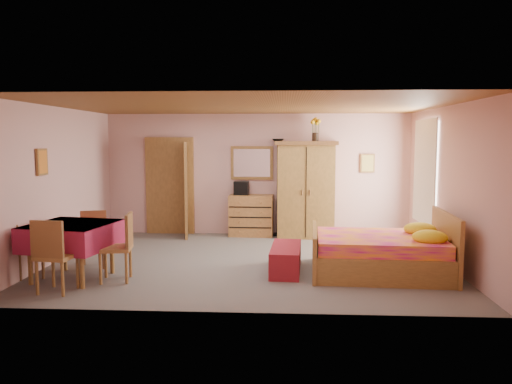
# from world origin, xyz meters

# --- Properties ---
(floor) EXTENTS (6.50, 6.50, 0.00)m
(floor) POSITION_xyz_m (0.00, 0.00, 0.00)
(floor) COLOR slate
(floor) RESTS_ON ground
(ceiling) EXTENTS (6.50, 6.50, 0.00)m
(ceiling) POSITION_xyz_m (0.00, 0.00, 2.60)
(ceiling) COLOR brown
(ceiling) RESTS_ON wall_back
(wall_back) EXTENTS (6.50, 0.10, 2.60)m
(wall_back) POSITION_xyz_m (0.00, 2.50, 1.30)
(wall_back) COLOR #CE9B95
(wall_back) RESTS_ON floor
(wall_front) EXTENTS (6.50, 0.10, 2.60)m
(wall_front) POSITION_xyz_m (0.00, -2.50, 1.30)
(wall_front) COLOR #CE9B95
(wall_front) RESTS_ON floor
(wall_left) EXTENTS (0.10, 5.00, 2.60)m
(wall_left) POSITION_xyz_m (-3.25, 0.00, 1.30)
(wall_left) COLOR #CE9B95
(wall_left) RESTS_ON floor
(wall_right) EXTENTS (0.10, 5.00, 2.60)m
(wall_right) POSITION_xyz_m (3.25, 0.00, 1.30)
(wall_right) COLOR #CE9B95
(wall_right) RESTS_ON floor
(doorway) EXTENTS (1.06, 0.12, 2.15)m
(doorway) POSITION_xyz_m (-1.90, 2.47, 1.02)
(doorway) COLOR #9E6B35
(doorway) RESTS_ON floor
(window) EXTENTS (0.08, 1.40, 1.95)m
(window) POSITION_xyz_m (3.21, 1.20, 1.45)
(window) COLOR white
(window) RESTS_ON wall_right
(picture_left) EXTENTS (0.04, 0.32, 0.42)m
(picture_left) POSITION_xyz_m (-3.22, -0.60, 1.70)
(picture_left) COLOR orange
(picture_left) RESTS_ON wall_left
(picture_back) EXTENTS (0.30, 0.04, 0.40)m
(picture_back) POSITION_xyz_m (2.35, 2.47, 1.55)
(picture_back) COLOR #D8BF59
(picture_back) RESTS_ON wall_back
(chest_of_drawers) EXTENTS (0.94, 0.49, 0.88)m
(chest_of_drawers) POSITION_xyz_m (-0.11, 2.28, 0.44)
(chest_of_drawers) COLOR #AC713A
(chest_of_drawers) RESTS_ON floor
(wall_mirror) EXTENTS (0.91, 0.06, 0.72)m
(wall_mirror) POSITION_xyz_m (-0.11, 2.49, 1.55)
(wall_mirror) COLOR white
(wall_mirror) RESTS_ON wall_back
(stereo) EXTENTS (0.33, 0.25, 0.29)m
(stereo) POSITION_xyz_m (-0.33, 2.33, 1.02)
(stereo) COLOR black
(stereo) RESTS_ON chest_of_drawers
(floor_lamp) EXTENTS (0.34, 0.34, 2.07)m
(floor_lamp) POSITION_xyz_m (0.45, 2.37, 1.03)
(floor_lamp) COLOR black
(floor_lamp) RESTS_ON floor
(wardrobe) EXTENTS (1.32, 0.74, 2.02)m
(wardrobe) POSITION_xyz_m (1.05, 2.18, 1.01)
(wardrobe) COLOR #A57938
(wardrobe) RESTS_ON floor
(sunflower_vase) EXTENTS (0.21, 0.21, 0.49)m
(sunflower_vase) POSITION_xyz_m (1.22, 2.22, 2.26)
(sunflower_vase) COLOR yellow
(sunflower_vase) RESTS_ON wardrobe
(bed) EXTENTS (2.16, 1.74, 0.96)m
(bed) POSITION_xyz_m (2.04, -0.62, 0.48)
(bed) COLOR #C51386
(bed) RESTS_ON floor
(bench) EXTENTS (0.51, 1.22, 0.40)m
(bench) POSITION_xyz_m (0.62, -0.60, 0.20)
(bench) COLOR maroon
(bench) RESTS_ON floor
(dining_table) EXTENTS (1.30, 1.30, 0.83)m
(dining_table) POSITION_xyz_m (-2.52, -1.19, 0.41)
(dining_table) COLOR maroon
(dining_table) RESTS_ON floor
(chair_south) EXTENTS (0.51, 0.51, 1.01)m
(chair_south) POSITION_xyz_m (-2.46, -1.82, 0.50)
(chair_south) COLOR #A26E36
(chair_south) RESTS_ON floor
(chair_north) EXTENTS (0.50, 0.50, 0.90)m
(chair_north) POSITION_xyz_m (-2.48, -0.51, 0.45)
(chair_north) COLOR brown
(chair_north) RESTS_ON floor
(chair_west) EXTENTS (0.50, 0.50, 0.83)m
(chair_west) POSITION_xyz_m (-3.17, -1.14, 0.41)
(chair_west) COLOR #9B6534
(chair_west) RESTS_ON floor
(chair_east) EXTENTS (0.51, 0.51, 0.99)m
(chair_east) POSITION_xyz_m (-1.86, -1.25, 0.49)
(chair_east) COLOR #A97139
(chair_east) RESTS_ON floor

